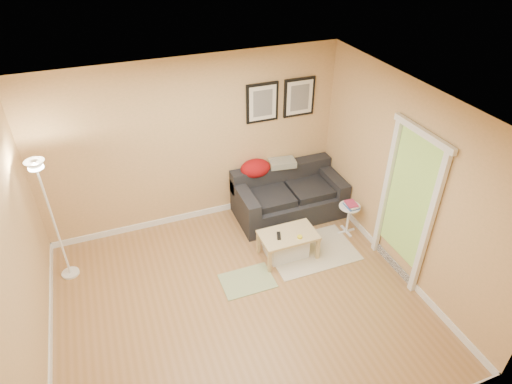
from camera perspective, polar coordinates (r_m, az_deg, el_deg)
floor at (r=5.74m, az=-2.16°, el=-14.37°), size 4.50×4.50×0.00m
ceiling at (r=4.17m, az=-2.92°, el=10.10°), size 4.50×4.50×0.00m
wall_back at (r=6.48m, az=-8.26°, el=6.18°), size 4.50×0.00×4.50m
wall_front at (r=3.60m, az=8.79°, el=-22.73°), size 4.50×0.00×4.50m
wall_left at (r=4.83m, az=-29.04°, el=-9.51°), size 0.00×4.00×4.00m
wall_right at (r=5.81m, az=18.99°, el=1.02°), size 0.00×4.00×4.00m
baseboard_back at (r=7.14m, az=-7.43°, el=-2.76°), size 4.50×0.02×0.10m
baseboard_left at (r=5.68m, az=-25.32°, el=-18.80°), size 0.02×4.00×0.10m
baseboard_right at (r=6.54m, az=16.91°, el=-8.22°), size 0.02×4.00×0.10m
sofa at (r=6.96m, az=4.38°, el=-0.32°), size 1.70×0.90×0.75m
red_throw at (r=6.86m, az=-0.06°, el=3.13°), size 0.48×0.36×0.28m
plaid_throw at (r=6.99m, az=3.44°, el=3.81°), size 0.45×0.32×0.10m
framed_print_left at (r=6.53m, az=0.82°, el=11.61°), size 0.50×0.04×0.60m
framed_print_right at (r=6.76m, az=5.66°, el=12.25°), size 0.50×0.04×0.60m
area_rug at (r=6.48m, az=7.29°, el=-7.68°), size 1.25×0.85×0.01m
green_runner at (r=6.00m, az=-1.14°, el=-11.55°), size 0.70×0.50×0.01m
coffee_table at (r=6.26m, az=4.19°, el=-6.92°), size 0.85×0.57×0.40m
remote_control at (r=6.07m, az=3.01°, el=-5.74°), size 0.10×0.17×0.02m
tape_roll at (r=6.07m, az=5.74°, el=-5.88°), size 0.07×0.07×0.03m
storage_bin at (r=6.29m, az=3.94°, el=-6.86°), size 0.58×0.42×0.36m
side_table at (r=6.78m, az=11.95°, el=-3.49°), size 0.32×0.32×0.49m
book_stack at (r=6.60m, az=12.40°, el=-1.63°), size 0.23×0.26×0.07m
floor_lamp at (r=6.10m, az=-24.84°, el=-3.97°), size 0.23×0.23×1.80m
doorway at (r=5.84m, az=18.98°, el=-2.08°), size 0.12×1.01×2.13m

